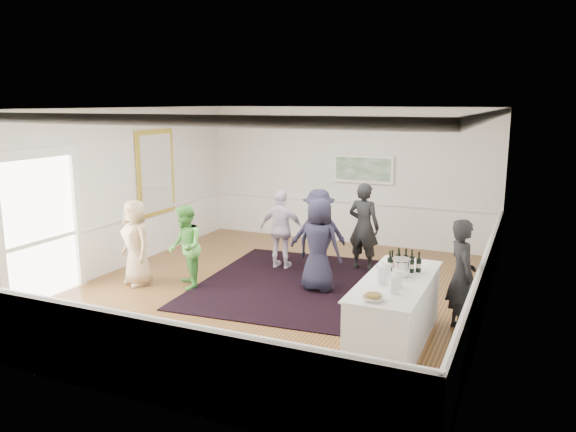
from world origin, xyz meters
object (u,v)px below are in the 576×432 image
at_px(guest_dark_b, 364,227).
at_px(guest_tan, 136,243).
at_px(guest_dark_a, 318,231).
at_px(guest_lilac, 282,229).
at_px(guest_navy, 319,245).
at_px(bartender, 462,276).
at_px(guest_green, 185,247).
at_px(serving_table, 395,312).
at_px(nut_bowl, 374,297).
at_px(ice_bucket, 401,268).

bearing_deg(guest_dark_b, guest_tan, 43.79).
height_order(guest_dark_a, guest_dark_b, guest_dark_b).
distance_m(guest_lilac, guest_navy, 1.52).
distance_m(bartender, guest_lilac, 4.12).
xyz_separation_m(guest_tan, guest_dark_a, (2.78, 2.03, 0.04)).
height_order(guest_lilac, guest_navy, guest_navy).
xyz_separation_m(guest_green, guest_navy, (2.23, 0.84, 0.07)).
relative_size(serving_table, guest_tan, 1.46).
xyz_separation_m(guest_lilac, guest_dark_a, (0.78, 0.01, 0.03)).
relative_size(serving_table, guest_lilac, 1.44).
xyz_separation_m(guest_navy, nut_bowl, (1.71, -2.62, 0.14)).
height_order(guest_dark_b, ice_bucket, guest_dark_b).
relative_size(bartender, nut_bowl, 6.16).
distance_m(guest_tan, guest_dark_a, 3.44).
height_order(guest_tan, nut_bowl, guest_tan).
distance_m(guest_tan, guest_lilac, 2.84).
bearing_deg(guest_dark_b, guest_navy, 84.22).
distance_m(guest_green, guest_lilac, 2.11).
height_order(guest_green, guest_dark_a, guest_dark_a).
relative_size(ice_bucket, nut_bowl, 0.96).
relative_size(bartender, guest_navy, 1.01).
bearing_deg(ice_bucket, nut_bowl, -94.26).
bearing_deg(serving_table, bartender, 48.39).
height_order(guest_green, nut_bowl, guest_green).
relative_size(guest_navy, nut_bowl, 6.12).
distance_m(guest_green, guest_dark_a, 2.60).
distance_m(serving_table, nut_bowl, 1.05).
xyz_separation_m(serving_table, guest_dark_b, (-1.40, 3.22, 0.41)).
relative_size(bartender, guest_tan, 1.06).
distance_m(guest_dark_a, guest_navy, 1.06).
height_order(serving_table, guest_green, guest_green).
height_order(serving_table, guest_dark_a, guest_dark_a).
relative_size(guest_lilac, nut_bowl, 5.90).
bearing_deg(guest_tan, bartender, 27.04).
bearing_deg(guest_green, guest_dark_b, 93.15).
relative_size(bartender, guest_dark_a, 1.01).
relative_size(guest_lilac, guest_dark_b, 0.91).
bearing_deg(guest_lilac, bartender, 151.70).
distance_m(serving_table, guest_lilac, 3.99).
height_order(guest_green, ice_bucket, guest_green).
distance_m(bartender, guest_dark_a, 3.45).
distance_m(bartender, guest_navy, 2.67).
bearing_deg(guest_dark_a, ice_bucket, 101.68).
xyz_separation_m(guest_tan, nut_bowl, (4.87, -1.58, 0.18)).
height_order(guest_tan, guest_dark_b, guest_dark_b).
relative_size(guest_tan, guest_navy, 0.95).
relative_size(guest_tan, guest_dark_b, 0.90).
bearing_deg(bartender, guest_navy, 45.17).
bearing_deg(serving_table, guest_navy, 136.06).
relative_size(guest_dark_a, nut_bowl, 6.10).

